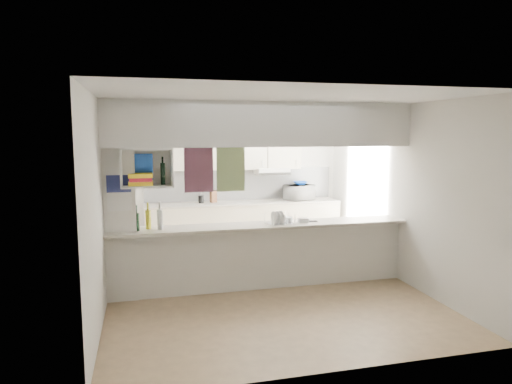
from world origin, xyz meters
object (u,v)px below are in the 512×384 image
object	(u,v)px
microwave	(299,192)
dish_rack	(280,218)
bowl	(300,183)
wine_bottles	(149,220)

from	to	relation	value
microwave	dish_rack	xyz separation A→B (m)	(-1.05, -2.16, -0.07)
bowl	wine_bottles	size ratio (longest dim) A/B	0.69
bowl	wine_bottles	distance (m)	3.58
microwave	dish_rack	world-z (taller)	microwave
microwave	bowl	size ratio (longest dim) A/B	2.02
microwave	bowl	distance (m)	0.18
microwave	bowl	world-z (taller)	bowl
microwave	dish_rack	distance (m)	2.40
microwave	wine_bottles	world-z (taller)	wine_bottles
bowl	wine_bottles	xyz separation A→B (m)	(-2.86, -2.14, -0.18)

